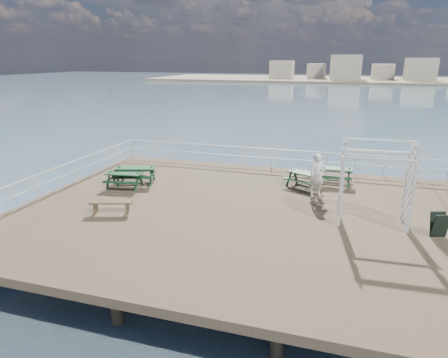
% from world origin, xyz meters
% --- Properties ---
extents(ground, '(18.00, 14.00, 0.30)m').
position_xyz_m(ground, '(0.00, 0.00, -0.15)').
color(ground, brown).
rests_on(ground, ground).
extents(sea_backdrop, '(300.00, 300.00, 9.20)m').
position_xyz_m(sea_backdrop, '(12.54, 134.07, -0.51)').
color(sea_backdrop, '#455B73').
rests_on(sea_backdrop, ground).
extents(railing, '(17.77, 13.76, 1.10)m').
position_xyz_m(railing, '(-0.07, 2.57, 0.87)').
color(railing, silver).
rests_on(railing, ground).
extents(picnic_table_a, '(1.85, 1.57, 0.82)m').
position_xyz_m(picnic_table_a, '(-6.05, 1.26, 0.52)').
color(picnic_table_a, '#153A1D').
rests_on(picnic_table_a, ground).
extents(picnic_table_b, '(2.07, 1.92, 0.80)m').
position_xyz_m(picnic_table_b, '(2.13, 3.88, 0.51)').
color(picnic_table_b, '#153A1D').
rests_on(picnic_table_b, ground).
extents(picnic_table_c, '(1.83, 1.48, 0.89)m').
position_xyz_m(picnic_table_c, '(3.38, 4.87, 0.57)').
color(picnic_table_c, '#153A1D').
rests_on(picnic_table_c, ground).
extents(picnic_table_d, '(2.26, 2.02, 0.92)m').
position_xyz_m(picnic_table_d, '(-5.87, 2.02, 0.59)').
color(picnic_table_d, '#153A1D').
rests_on(picnic_table_d, ground).
extents(flat_bench_near, '(1.74, 0.91, 0.49)m').
position_xyz_m(flat_bench_near, '(-4.85, -1.79, 0.36)').
color(flat_bench_near, brown).
rests_on(flat_bench_near, ground).
extents(trellis_arbor, '(2.61, 1.48, 3.18)m').
position_xyz_m(trellis_arbor, '(5.00, 0.24, 1.41)').
color(trellis_arbor, silver).
rests_on(trellis_arbor, ground).
extents(sandwich_board, '(0.64, 0.56, 0.89)m').
position_xyz_m(sandwich_board, '(7.16, -0.42, 0.43)').
color(sandwich_board, black).
rests_on(sandwich_board, ground).
extents(person, '(0.83, 0.72, 1.93)m').
position_xyz_m(person, '(2.78, 2.67, 0.96)').
color(person, silver).
rests_on(person, ground).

